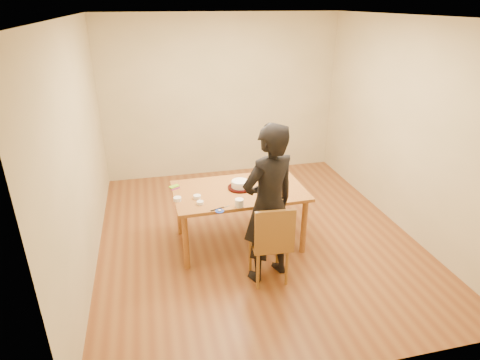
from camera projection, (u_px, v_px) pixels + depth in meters
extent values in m
cube|color=brown|center=(255.00, 235.00, 5.34)|extent=(4.00, 4.50, 0.00)
cube|color=silver|center=(259.00, 16.00, 4.24)|extent=(4.00, 4.50, 0.00)
cube|color=tan|center=(222.00, 98.00, 6.79)|extent=(4.00, 0.00, 2.70)
cube|color=tan|center=(80.00, 151.00, 4.37)|extent=(0.00, 4.50, 2.70)
cube|color=tan|center=(405.00, 127.00, 5.21)|extent=(0.00, 4.50, 2.70)
cube|color=brown|center=(239.00, 191.00, 4.89)|extent=(1.61, 0.98, 0.04)
cube|color=brown|center=(269.00, 243.00, 4.34)|extent=(0.41, 0.41, 0.04)
cylinder|color=#BA0C11|center=(240.00, 188.00, 4.91)|extent=(0.30, 0.30, 0.02)
cylinder|color=white|center=(240.00, 184.00, 4.89)|extent=(0.21, 0.21, 0.07)
ellipsoid|color=white|center=(240.00, 181.00, 4.87)|extent=(0.21, 0.21, 0.03)
cylinder|color=white|center=(239.00, 203.00, 4.47)|extent=(0.10, 0.10, 0.09)
cylinder|color=#1933A3|center=(220.00, 211.00, 4.37)|extent=(0.10, 0.10, 0.01)
ellipsoid|color=white|center=(220.00, 210.00, 4.37)|extent=(0.04, 0.04, 0.02)
cylinder|color=white|center=(200.00, 203.00, 4.52)|extent=(0.08, 0.08, 0.04)
cylinder|color=white|center=(197.00, 197.00, 4.65)|extent=(0.09, 0.09, 0.04)
cylinder|color=white|center=(177.00, 199.00, 4.60)|extent=(0.09, 0.09, 0.04)
cube|color=#C72E6A|center=(175.00, 188.00, 4.90)|extent=(0.13, 0.11, 0.02)
cube|color=green|center=(174.00, 186.00, 4.90)|extent=(0.13, 0.11, 0.02)
cube|color=black|center=(217.00, 209.00, 4.42)|extent=(0.16, 0.07, 0.01)
imported|color=black|center=(269.00, 205.00, 4.20)|extent=(0.76, 0.63, 1.79)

